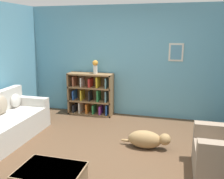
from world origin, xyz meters
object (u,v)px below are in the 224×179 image
(couch, at_px, (0,125))
(vase, at_px, (95,66))
(bookshelf, at_px, (91,94))
(dog, at_px, (147,139))

(couch, height_order, vase, vase)
(bookshelf, distance_m, vase, 0.72)
(bookshelf, bearing_deg, dog, -44.01)
(couch, xyz_separation_m, bookshelf, (1.09, 1.94, 0.17))
(dog, height_order, vase, vase)
(couch, relative_size, dog, 2.24)
(dog, xyz_separation_m, vase, (-1.44, 1.50, 1.04))
(bookshelf, relative_size, vase, 3.42)
(bookshelf, xyz_separation_m, vase, (0.13, -0.02, 0.71))
(bookshelf, xyz_separation_m, dog, (1.57, -1.52, -0.33))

